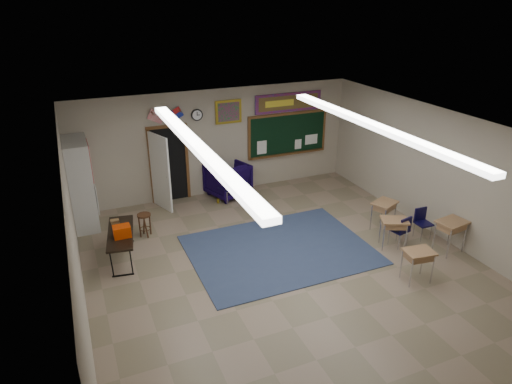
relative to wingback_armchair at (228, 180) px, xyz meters
name	(u,v)px	position (x,y,z in m)	size (l,w,h in m)	color
floor	(288,270)	(-0.16, -4.15, -0.48)	(9.00, 9.00, 0.00)	#85705B
back_wall	(217,143)	(-0.16, 0.35, 1.02)	(8.00, 0.04, 3.00)	#A89E88
front_wall	(468,361)	(-0.16, -8.65, 1.02)	(8.00, 0.04, 3.00)	#A89E88
left_wall	(75,246)	(-4.16, -4.15, 1.02)	(0.04, 9.00, 3.00)	#A89E88
right_wall	(446,176)	(3.84, -4.15, 1.02)	(0.04, 9.00, 3.00)	#A89E88
ceiling	(292,132)	(-0.16, -4.15, 2.52)	(8.00, 9.00, 0.04)	silver
area_rug	(280,250)	(0.04, -3.35, -0.47)	(4.00, 3.00, 0.02)	#2F3D5A
fluorescent_strips	(292,136)	(-0.16, -4.15, 2.46)	(3.86, 6.00, 0.10)	white
doorway	(167,166)	(-1.66, 0.20, 0.58)	(1.10, 0.89, 2.16)	black
chalkboard	(288,135)	(2.04, 0.31, 0.99)	(2.55, 0.14, 1.30)	brown
bulletin_board	(289,102)	(2.04, 0.32, 1.97)	(2.10, 0.05, 0.55)	red
framed_art_print	(228,112)	(0.19, 0.32, 1.87)	(0.75, 0.05, 0.65)	#AE9321
wall_clock	(197,115)	(-0.71, 0.32, 1.87)	(0.32, 0.05, 0.32)	black
wall_flags	(165,113)	(-1.56, 0.29, 2.00)	(1.16, 0.06, 0.70)	red
storage_cabinet	(81,184)	(-3.87, -0.30, 0.62)	(0.59, 1.25, 2.20)	beige
wingback_armchair	(228,180)	(0.00, 0.00, 0.00)	(1.02, 1.05, 0.96)	black
student_chair_reading	(228,188)	(-0.16, -0.46, -0.06)	(0.42, 0.42, 0.84)	black
student_chair_desk_a	(399,230)	(2.63, -4.21, -0.10)	(0.38, 0.38, 0.77)	black
student_chair_desk_b	(423,224)	(3.40, -4.16, -0.12)	(0.36, 0.36, 0.73)	black
student_desk_front_left	(393,232)	(2.46, -4.23, -0.08)	(0.72, 0.65, 0.70)	#9C7348
student_desk_front_right	(383,214)	(2.81, -3.41, -0.08)	(0.73, 0.65, 0.72)	#9C7348
student_desk_back_left	(417,264)	(2.05, -5.50, -0.09)	(0.63, 0.50, 0.69)	#9C7348
student_desk_back_right	(450,235)	(3.49, -4.88, -0.05)	(0.70, 0.57, 0.77)	#9C7348
folding_table	(122,244)	(-3.27, -2.33, -0.12)	(0.77, 1.65, 0.90)	black
wooden_stool	(145,225)	(-2.63, -1.49, -0.18)	(0.32, 0.32, 0.57)	#462615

